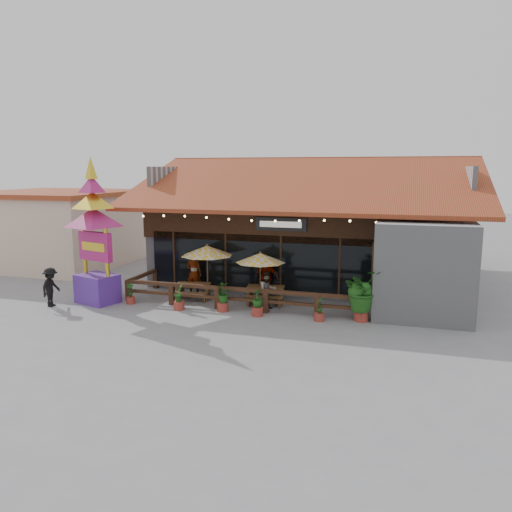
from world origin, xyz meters
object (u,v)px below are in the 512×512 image
(umbrella_left, at_px, (207,251))
(umbrella_right, at_px, (260,258))
(pedestrian, at_px, (51,287))
(picnic_table_left, at_px, (193,289))
(picnic_table_right, at_px, (266,292))
(tropical_plant, at_px, (362,291))
(thai_sign_tower, at_px, (94,221))

(umbrella_left, bearing_deg, umbrella_right, -2.30)
(umbrella_left, xyz_separation_m, pedestrian, (-5.57, -3.01, -1.27))
(picnic_table_left, height_order, picnic_table_right, picnic_table_right)
(picnic_table_left, bearing_deg, tropical_plant, -8.78)
(umbrella_left, bearing_deg, pedestrian, -151.58)
(umbrella_right, distance_m, picnic_table_left, 3.25)
(picnic_table_left, relative_size, pedestrian, 1.04)
(picnic_table_right, xyz_separation_m, thai_sign_tower, (-6.74, -1.83, 2.90))
(umbrella_right, height_order, thai_sign_tower, thai_sign_tower)
(pedestrian, bearing_deg, umbrella_right, -74.89)
(umbrella_left, relative_size, tropical_plant, 1.32)
(umbrella_right, bearing_deg, picnic_table_left, -175.72)
(umbrella_right, height_order, tropical_plant, umbrella_right)
(picnic_table_left, xyz_separation_m, thai_sign_tower, (-3.58, -1.67, 2.94))
(umbrella_right, bearing_deg, tropical_plant, -17.32)
(picnic_table_left, xyz_separation_m, pedestrian, (-5.04, -2.70, 0.33))
(umbrella_right, relative_size, picnic_table_left, 1.51)
(umbrella_right, xyz_separation_m, picnic_table_right, (0.25, -0.05, -1.40))
(umbrella_left, height_order, picnic_table_left, umbrella_left)
(tropical_plant, bearing_deg, thai_sign_tower, -177.00)
(thai_sign_tower, relative_size, tropical_plant, 3.29)
(picnic_table_right, xyz_separation_m, tropical_plant, (3.99, -1.27, 0.62))
(picnic_table_left, relative_size, picnic_table_right, 0.98)
(umbrella_right, bearing_deg, pedestrian, -159.84)
(thai_sign_tower, bearing_deg, picnic_table_right, 15.23)
(picnic_table_right, bearing_deg, umbrella_left, 176.86)
(tropical_plant, height_order, pedestrian, tropical_plant)
(umbrella_left, relative_size, thai_sign_tower, 0.40)
(umbrella_left, xyz_separation_m, picnic_table_left, (-0.53, -0.31, -1.60))
(picnic_table_right, height_order, pedestrian, pedestrian)
(pedestrian, bearing_deg, picnic_table_right, -75.77)
(umbrella_right, distance_m, picnic_table_right, 1.42)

